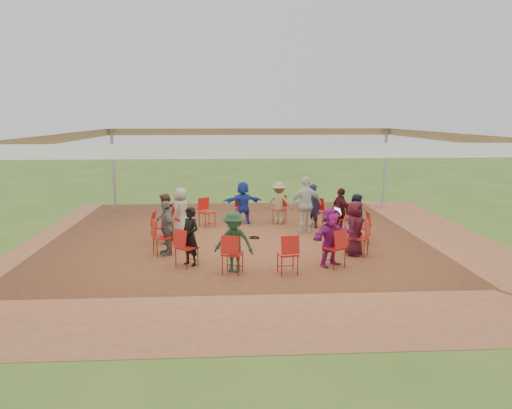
{
  "coord_description": "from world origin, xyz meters",
  "views": [
    {
      "loc": [
        -0.92,
        -13.23,
        3.44
      ],
      "look_at": [
        -0.11,
        0.3,
        1.03
      ],
      "focal_mm": 35.0,
      "sensor_mm": 36.0,
      "label": 1
    }
  ],
  "objects": [
    {
      "name": "chair_0",
      "position": [
        2.54,
        1.0,
        0.45
      ],
      "size": [
        0.56,
        0.55,
        0.9
      ],
      "primitive_type": null,
      "rotation": [
        0.0,
        0.0,
        1.95
      ],
      "color": "red",
      "rests_on": "ground"
    },
    {
      "name": "laptop",
      "position": [
        2.28,
        0.9,
        0.65
      ],
      "size": [
        0.37,
        0.41,
        0.23
      ],
      "rotation": [
        0.0,
        0.0,
        1.95
      ],
      "color": "#B7B7BC",
      "rests_on": "ground"
    },
    {
      "name": "chair_4",
      "position": [
        -1.54,
        2.25,
        0.45
      ],
      "size": [
        0.6,
        0.6,
        0.9
      ],
      "primitive_type": null,
      "rotation": [
        0.0,
        0.0,
        -2.54
      ],
      "color": "red",
      "rests_on": "ground"
    },
    {
      "name": "person_seated_4",
      "position": [
        -2.26,
        1.3,
        0.69
      ],
      "size": [
        0.66,
        0.77,
        1.37
      ],
      "primitive_type": "imported",
      "rotation": [
        0.0,
        0.0,
        -2.09
      ],
      "color": "#A1A090",
      "rests_on": "ground"
    },
    {
      "name": "person_seated_11",
      "position": [
        2.6,
        -0.19,
        0.69
      ],
      "size": [
        0.43,
        0.69,
        1.37
      ],
      "primitive_type": "imported",
      "rotation": [
        0.0,
        0.0,
        1.5
      ],
      "color": "#181D3A",
      "rests_on": "ground"
    },
    {
      "name": "chair_6",
      "position": [
        -2.72,
        0.2,
        0.45
      ],
      "size": [
        0.47,
        0.45,
        0.9
      ],
      "primitive_type": null,
      "rotation": [
        0.0,
        0.0,
        -1.64
      ],
      "color": "red",
      "rests_on": "ground"
    },
    {
      "name": "chair_2",
      "position": [
        0.8,
        2.61,
        0.45
      ],
      "size": [
        0.53,
        0.54,
        0.9
      ],
      "primitive_type": null,
      "rotation": [
        0.0,
        0.0,
        2.84
      ],
      "color": "red",
      "rests_on": "ground"
    },
    {
      "name": "chair_11",
      "position": [
        1.54,
        -2.25,
        0.45
      ],
      "size": [
        0.6,
        0.6,
        0.9
      ],
      "primitive_type": null,
      "rotation": [
        0.0,
        0.0,
        0.6
      ],
      "color": "red",
      "rests_on": "ground"
    },
    {
      "name": "chair_7",
      "position": [
        -2.54,
        -1.0,
        0.45
      ],
      "size": [
        0.56,
        0.55,
        0.9
      ],
      "primitive_type": null,
      "rotation": [
        0.0,
        0.0,
        -1.19
      ],
      "color": "red",
      "rests_on": "ground"
    },
    {
      "name": "person_seated_3",
      "position": [
        -0.39,
        2.58,
        0.69
      ],
      "size": [
        1.33,
        0.66,
        1.37
      ],
      "primitive_type": "imported",
      "rotation": [
        0.0,
        0.0,
        -2.99
      ],
      "color": "#223BB6",
      "rests_on": "ground"
    },
    {
      "name": "person_seated_1",
      "position": [
        1.77,
        1.91,
        0.69
      ],
      "size": [
        0.59,
        0.58,
        1.37
      ],
      "primitive_type": "imported",
      "rotation": [
        0.0,
        0.0,
        2.4
      ],
      "color": "#181D3A",
      "rests_on": "ground"
    },
    {
      "name": "person_seated_5",
      "position": [
        -2.6,
        0.19,
        0.69
      ],
      "size": [
        0.43,
        0.69,
        1.37
      ],
      "primitive_type": "imported",
      "rotation": [
        0.0,
        0.0,
        -1.64
      ],
      "color": "brown",
      "rests_on": "ground"
    },
    {
      "name": "person_seated_7",
      "position": [
        -1.77,
        -1.91,
        0.69
      ],
      "size": [
        0.59,
        0.58,
        1.37
      ],
      "primitive_type": "imported",
      "rotation": [
        0.0,
        0.0,
        -0.75
      ],
      "color": "black",
      "rests_on": "ground"
    },
    {
      "name": "chair_10",
      "position": [
        0.41,
        -2.7,
        0.45
      ],
      "size": [
        0.48,
        0.5,
        0.9
      ],
      "primitive_type": null,
      "rotation": [
        0.0,
        0.0,
        0.15
      ],
      "color": "red",
      "rests_on": "ground"
    },
    {
      "name": "chair_1",
      "position": [
        1.85,
        2.0,
        0.45
      ],
      "size": [
        0.61,
        0.61,
        0.9
      ],
      "primitive_type": null,
      "rotation": [
        0.0,
        0.0,
        2.4
      ],
      "color": "red",
      "rests_on": "ground"
    },
    {
      "name": "ground",
      "position": [
        0.0,
        0.0,
        0.0
      ],
      "size": [
        80.0,
        80.0,
        0.0
      ],
      "primitive_type": "plane",
      "color": "#375219",
      "rests_on": "ground"
    },
    {
      "name": "cable_coil",
      "position": [
        -0.13,
        0.59,
        0.02
      ],
      "size": [
        0.35,
        0.35,
        0.03
      ],
      "rotation": [
        0.0,
        0.0,
        0.24
      ],
      "color": "black",
      "rests_on": "ground"
    },
    {
      "name": "standing_person",
      "position": [
        1.44,
        1.24,
        0.85
      ],
      "size": [
        1.07,
        0.71,
        1.69
      ],
      "primitive_type": "imported",
      "rotation": [
        0.0,
        0.0,
        3.36
      ],
      "color": "silver",
      "rests_on": "ground"
    },
    {
      "name": "person_seated_9",
      "position": [
        1.47,
        -2.15,
        0.69
      ],
      "size": [
        1.32,
        1.11,
        1.37
      ],
      "primitive_type": "imported",
      "rotation": [
        0.0,
        0.0,
        0.6
      ],
      "color": "#971D7E",
      "rests_on": "ground"
    },
    {
      "name": "person_seated_6",
      "position": [
        -2.42,
        -0.96,
        0.69
      ],
      "size": [
        0.68,
        0.9,
        1.37
      ],
      "primitive_type": "imported",
      "rotation": [
        0.0,
        0.0,
        -1.19
      ],
      "color": "slate",
      "rests_on": "ground"
    },
    {
      "name": "dirt_patch",
      "position": [
        0.0,
        0.0,
        0.01
      ],
      "size": [
        13.0,
        13.0,
        0.0
      ],
      "primitive_type": "plane",
      "color": "brown",
      "rests_on": "ground"
    },
    {
      "name": "chair_13",
      "position": [
        2.72,
        -0.2,
        0.45
      ],
      "size": [
        0.47,
        0.45,
        0.9
      ],
      "primitive_type": null,
      "rotation": [
        0.0,
        0.0,
        1.5
      ],
      "color": "red",
      "rests_on": "ground"
    },
    {
      "name": "chair_5",
      "position": [
        -2.36,
        1.36,
        0.45
      ],
      "size": [
        0.59,
        0.58,
        0.9
      ],
      "primitive_type": null,
      "rotation": [
        0.0,
        0.0,
        -2.09
      ],
      "color": "red",
      "rests_on": "ground"
    },
    {
      "name": "tent",
      "position": [
        0.0,
        0.0,
        2.37
      ],
      "size": [
        10.33,
        10.33,
        3.0
      ],
      "color": "#B2B2B7",
      "rests_on": "ground"
    },
    {
      "name": "person_seated_8",
      "position": [
        -0.76,
        -2.49,
        0.69
      ],
      "size": [
        0.98,
        0.68,
        1.37
      ],
      "primitive_type": "imported",
      "rotation": [
        0.0,
        0.0,
        -0.3
      ],
      "color": "#21482A",
      "rests_on": "ground"
    },
    {
      "name": "chair_8",
      "position": [
        -1.85,
        -2.0,
        0.45
      ],
      "size": [
        0.61,
        0.61,
        0.9
      ],
      "primitive_type": null,
      "rotation": [
        0.0,
        0.0,
        -0.75
      ],
      "color": "red",
      "rests_on": "ground"
    },
    {
      "name": "person_seated_10",
      "position": [
        2.26,
        -1.3,
        0.69
      ],
      "size": [
        0.66,
        0.77,
        1.37
      ],
      "primitive_type": "imported",
      "rotation": [
        0.0,
        0.0,
        1.05
      ],
      "color": "#42101F",
      "rests_on": "ground"
    },
    {
      "name": "person_seated_2",
      "position": [
        0.76,
        2.49,
        0.69
      ],
      "size": [
        0.98,
        0.68,
        1.37
      ],
      "primitive_type": "imported",
      "rotation": [
        0.0,
        0.0,
        2.84
      ],
      "color": "#978B59",
      "rests_on": "ground"
    },
    {
      "name": "chair_9",
      "position": [
        -0.8,
        -2.61,
        0.45
      ],
      "size": [
        0.53,
        0.54,
        0.9
      ],
      "primitive_type": null,
      "rotation": [
        0.0,
        0.0,
        -0.3
      ],
      "color": "red",
      "rests_on": "ground"
    },
    {
      "name": "chair_12",
      "position": [
        2.36,
        -1.36,
        0.45
      ],
      "size": [
        0.59,
        0.58,
        0.9
      ],
      "primitive_type": null,
      "rotation": [
        0.0,
        0.0,
        1.05
      ],
      "color": "red",
      "rests_on": "ground"
    },
    {
      "name": "person_seated_0",
      "position": [
        2.42,
        0.96,
        0.69
      ],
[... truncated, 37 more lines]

